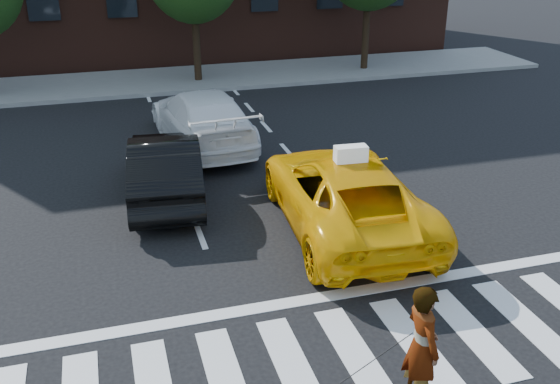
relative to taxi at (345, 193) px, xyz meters
name	(u,v)px	position (x,y,z in m)	size (l,w,h in m)	color
ground	(356,355)	(-1.40, -4.01, -0.78)	(120.00, 120.00, 0.00)	black
crosswalk	(356,355)	(-1.40, -4.01, -0.78)	(13.00, 2.40, 0.01)	silver
stop_line	(320,298)	(-1.40, -2.41, -0.78)	(12.00, 0.30, 0.01)	silver
sidewalk_far	(184,79)	(-1.40, 13.49, -0.71)	(30.00, 4.00, 0.15)	slate
taxi	(345,193)	(0.00, 0.00, 0.00)	(2.60, 5.63, 1.56)	#F8B005
black_sedan	(165,167)	(-3.40, 2.63, -0.04)	(1.58, 4.52, 1.49)	black
white_suv	(203,118)	(-1.94, 6.01, 0.00)	(2.19, 5.39, 1.56)	white
woman	(422,346)	(-0.98, -5.11, 0.12)	(0.66, 0.43, 1.81)	#999999
taxi_sign	(351,154)	(0.00, -0.20, 0.94)	(0.65, 0.28, 0.32)	white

